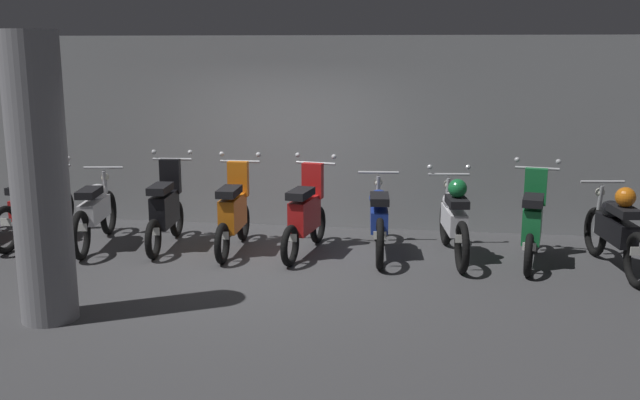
% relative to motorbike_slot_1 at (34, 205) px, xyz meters
% --- Properties ---
extents(ground_plane, '(80.00, 80.00, 0.00)m').
position_rel_motorbike_slot_1_xyz_m(ground_plane, '(3.41, -0.80, -0.53)').
color(ground_plane, '#424244').
extents(back_wall, '(16.78, 0.30, 2.88)m').
position_rel_motorbike_slot_1_xyz_m(back_wall, '(3.41, 1.54, 0.91)').
color(back_wall, gray).
rests_on(back_wall, ground).
extents(motorbike_slot_1, '(0.59, 1.95, 1.15)m').
position_rel_motorbike_slot_1_xyz_m(motorbike_slot_1, '(0.00, 0.00, 0.00)').
color(motorbike_slot_1, black).
rests_on(motorbike_slot_1, ground).
extents(motorbike_slot_2, '(0.56, 1.94, 1.03)m').
position_rel_motorbike_slot_1_xyz_m(motorbike_slot_2, '(0.97, -0.12, -0.04)').
color(motorbike_slot_2, black).
rests_on(motorbike_slot_2, ground).
extents(motorbike_slot_3, '(0.59, 1.68, 1.29)m').
position_rel_motorbike_slot_1_xyz_m(motorbike_slot_3, '(1.95, -0.02, -0.00)').
color(motorbike_slot_3, black).
rests_on(motorbike_slot_3, ground).
extents(motorbike_slot_4, '(0.59, 1.68, 1.29)m').
position_rel_motorbike_slot_1_xyz_m(motorbike_slot_4, '(2.93, -0.08, -0.00)').
color(motorbike_slot_4, black).
rests_on(motorbike_slot_4, ground).
extents(motorbike_slot_5, '(0.58, 1.67, 1.29)m').
position_rel_motorbike_slot_1_xyz_m(motorbike_slot_5, '(3.91, -0.07, -0.00)').
color(motorbike_slot_5, black).
rests_on(motorbike_slot_5, ground).
extents(motorbike_slot_6, '(0.56, 1.95, 1.03)m').
position_rel_motorbike_slot_1_xyz_m(motorbike_slot_6, '(4.88, 0.03, -0.04)').
color(motorbike_slot_6, black).
rests_on(motorbike_slot_6, ground).
extents(motorbike_slot_7, '(0.59, 1.95, 1.15)m').
position_rel_motorbike_slot_1_xyz_m(motorbike_slot_7, '(5.85, -0.00, 0.00)').
color(motorbike_slot_7, black).
rests_on(motorbike_slot_7, ground).
extents(motorbike_slot_8, '(0.58, 1.67, 1.29)m').
position_rel_motorbike_slot_1_xyz_m(motorbike_slot_8, '(6.84, -0.08, -0.00)').
color(motorbike_slot_8, black).
rests_on(motorbike_slot_8, ground).
extents(motorbike_slot_9, '(0.56, 1.94, 1.08)m').
position_rel_motorbike_slot_1_xyz_m(motorbike_slot_9, '(7.80, -0.27, -0.00)').
color(motorbike_slot_9, black).
rests_on(motorbike_slot_9, ground).
extents(support_pillar, '(0.56, 0.56, 2.88)m').
position_rel_motorbike_slot_1_xyz_m(support_pillar, '(1.72, -2.80, 0.91)').
color(support_pillar, gray).
rests_on(support_pillar, ground).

